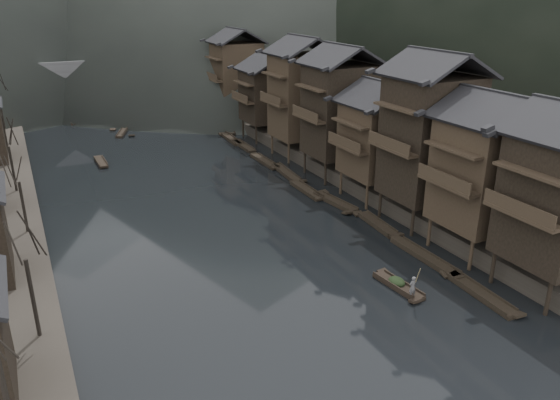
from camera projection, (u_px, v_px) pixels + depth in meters
water at (287, 291)px, 39.47m from camera, size 300.00×300.00×0.00m
right_bank at (369, 120)px, 86.98m from camera, size 40.00×200.00×1.80m
stilt_houses at (349, 102)px, 59.46m from camera, size 9.00×67.60×15.84m
bare_trees at (5, 152)px, 49.28m from camera, size 3.99×71.58×7.97m
moored_sampans at (277, 166)px, 66.65m from camera, size 2.90×73.60×0.47m
midriver_boats at (100, 137)px, 79.79m from camera, size 7.77×29.85×0.45m
stone_bridge at (106, 80)px, 97.88m from camera, size 40.00×6.00×9.00m
hero_sampan at (398, 286)px, 39.79m from camera, size 1.47×4.99×0.43m
cargo_heap at (397, 277)px, 39.78m from camera, size 1.09×1.42×0.65m
boatman at (413, 284)px, 37.89m from camera, size 0.63×0.44×1.66m
bamboo_pole at (418, 251)px, 37.06m from camera, size 1.09×1.94×3.43m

